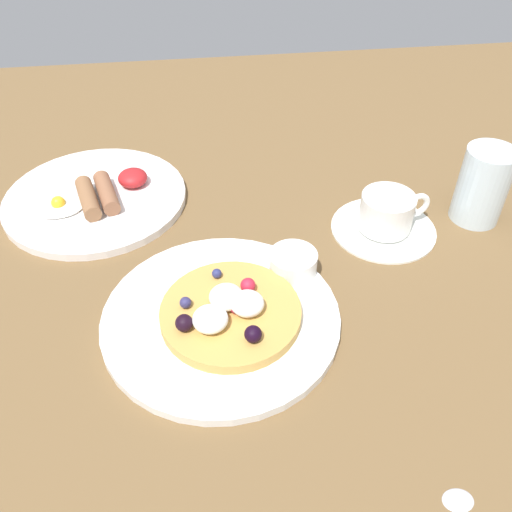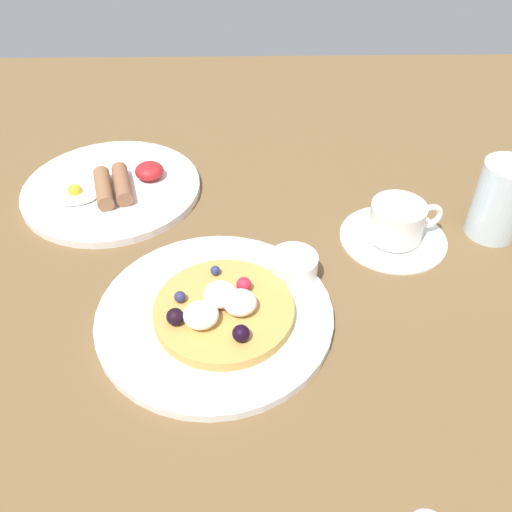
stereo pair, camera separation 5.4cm
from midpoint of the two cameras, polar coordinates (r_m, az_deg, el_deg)
name	(u,v)px [view 1 (the left image)]	position (r cm, az deg, el deg)	size (l,w,h in cm)	color
ground_plane	(219,305)	(68.42, -6.14, -5.20)	(167.02, 149.61, 3.00)	brown
pancake_plate	(224,318)	(64.15, -5.73, -6.51)	(27.65, 27.65, 1.15)	white
pancake_with_berries	(230,312)	(62.36, -5.26, -5.89)	(16.19, 16.19, 3.71)	gold
syrup_ramekin	(293,262)	(67.71, 1.62, -0.73)	(5.99, 5.99, 2.69)	white
breakfast_plate	(96,198)	(85.73, -18.15, 5.66)	(26.71, 26.71, 1.20)	white
fried_breakfast	(99,193)	(83.86, -17.82, 6.26)	(16.20, 11.15, 2.61)	#8C5A3E
coffee_saucer	(383,228)	(77.81, 11.22, 2.81)	(14.52, 14.52, 0.68)	white
coffee_cup	(388,211)	(76.10, 11.62, 4.56)	(10.12, 7.33, 5.02)	white
water_glass	(483,185)	(80.98, 20.84, 6.85)	(6.88, 6.88, 10.85)	silver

